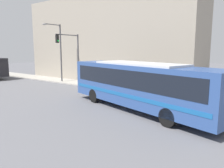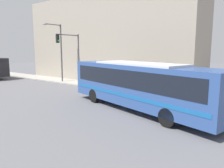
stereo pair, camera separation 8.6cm
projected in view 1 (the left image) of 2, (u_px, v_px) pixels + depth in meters
ground_plane at (172, 115)px, 13.89m from camera, size 120.00×120.00×0.00m
sidewalk at (50, 79)px, 30.40m from camera, size 2.83×70.00×0.12m
building_facade at (107, 39)px, 29.07m from camera, size 6.00×24.60×10.97m
city_bus at (138, 83)px, 14.81m from camera, size 5.57×12.43×3.28m
fire_hydrant at (137, 88)px, 21.18m from camera, size 0.23×0.31×0.73m
traffic_light_pole at (71, 50)px, 24.67m from camera, size 3.28×0.35×5.76m
street_lamp at (59, 48)px, 27.14m from camera, size 2.64×0.28×7.09m
pedestrian_near_corner at (149, 84)px, 20.74m from camera, size 0.34×0.34×1.60m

